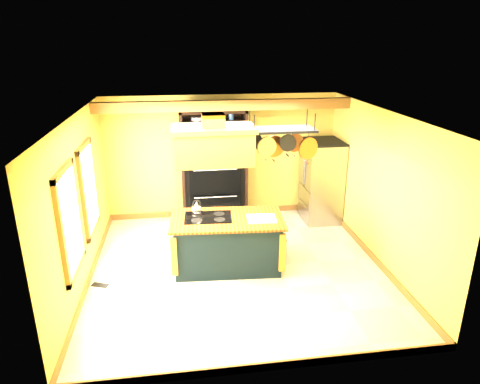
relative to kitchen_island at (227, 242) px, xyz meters
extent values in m
plane|color=beige|center=(0.17, -0.11, -0.47)|extent=(5.00, 5.00, 0.00)
plane|color=white|center=(0.17, -0.11, 2.23)|extent=(5.00, 5.00, 0.00)
cube|color=gold|center=(0.17, 2.39, 0.88)|extent=(5.00, 0.02, 2.70)
cube|color=gold|center=(0.17, -2.61, 0.88)|extent=(5.00, 0.02, 2.70)
cube|color=gold|center=(-2.33, -0.11, 0.88)|extent=(0.02, 5.00, 2.70)
cube|color=gold|center=(2.67, -0.11, 0.88)|extent=(0.02, 5.00, 2.70)
cube|color=brown|center=(0.17, 1.59, 2.12)|extent=(5.00, 0.15, 0.20)
cube|color=brown|center=(-2.30, -0.91, 0.93)|extent=(0.06, 1.06, 1.56)
cube|color=white|center=(-2.28, -0.91, 0.93)|extent=(0.02, 0.85, 1.34)
cube|color=brown|center=(-2.30, 0.49, 0.93)|extent=(0.06, 1.06, 1.56)
cube|color=white|center=(-2.28, 0.49, 0.93)|extent=(0.02, 0.85, 1.34)
cube|color=black|center=(0.00, 0.00, -0.03)|extent=(1.82, 1.07, 0.88)
cube|color=#92541C|center=(0.00, 0.00, 0.43)|extent=(1.98, 1.19, 0.04)
cube|color=black|center=(-0.31, 0.07, 0.46)|extent=(0.83, 0.61, 0.01)
ellipsoid|color=silver|center=(-0.50, 0.21, 0.56)|extent=(0.20, 0.20, 0.16)
cube|color=white|center=(0.58, -0.12, 0.46)|extent=(0.50, 0.40, 0.02)
cube|color=gold|center=(-0.20, 0.00, 1.69)|extent=(1.24, 0.67, 0.52)
cube|color=brown|center=(-0.20, 0.00, 2.00)|extent=(1.32, 0.74, 0.08)
cube|color=gold|center=(-0.20, 0.00, 2.09)|extent=(0.35, 0.35, 0.28)
cube|color=black|center=(0.90, 0.00, 1.95)|extent=(1.07, 0.54, 0.04)
cylinder|color=black|center=(0.42, -0.22, 2.09)|extent=(0.02, 0.02, 0.28)
cylinder|color=black|center=(1.39, 0.21, 2.09)|extent=(0.02, 0.02, 0.28)
cylinder|color=black|center=(0.47, 0.11, 1.75)|extent=(0.28, 0.04, 0.28)
cylinder|color=silver|center=(0.64, -0.11, 1.70)|extent=(0.32, 0.04, 0.32)
cylinder|color=#BF662F|center=(0.82, 0.11, 1.65)|extent=(0.37, 0.04, 0.37)
cylinder|color=black|center=(0.99, -0.11, 1.75)|extent=(0.28, 0.04, 0.28)
cylinder|color=silver|center=(1.16, 0.11, 1.70)|extent=(0.32, 0.04, 0.32)
cylinder|color=#BF662F|center=(1.33, -0.11, 1.65)|extent=(0.37, 0.04, 0.37)
cube|color=#93969B|center=(2.28, 1.79, 0.40)|extent=(0.73, 0.89, 1.74)
cube|color=#93969B|center=(1.90, 1.57, 0.79)|extent=(0.03, 0.43, 0.94)
cube|color=#93969B|center=(1.90, 2.02, 0.79)|extent=(0.03, 0.43, 0.94)
cube|color=#93969B|center=(1.90, 1.79, -0.07)|extent=(0.03, 0.86, 0.73)
cube|color=black|center=(2.28, 1.79, -0.44)|extent=(0.69, 0.85, 0.06)
cube|color=black|center=(-0.03, 2.34, 0.75)|extent=(1.38, 0.06, 2.45)
cube|color=black|center=(-0.70, 2.08, 0.75)|extent=(0.06, 0.59, 2.45)
cube|color=black|center=(0.63, 2.08, 0.75)|extent=(0.06, 0.59, 2.45)
cube|color=black|center=(-0.03, 2.08, 0.91)|extent=(1.38, 0.59, 0.05)
cube|color=black|center=(-0.03, 2.11, 0.25)|extent=(1.26, 0.49, 1.32)
cube|color=black|center=(-0.03, 1.77, 0.54)|extent=(1.08, 0.04, 0.59)
cube|color=black|center=(-0.03, 1.77, -0.04)|extent=(1.08, 0.04, 0.53)
cube|color=black|center=(-0.03, 2.08, 1.18)|extent=(1.26, 0.53, 0.02)
cube|color=black|center=(-0.03, 2.08, 1.47)|extent=(1.26, 0.53, 0.02)
cube|color=black|center=(-0.03, 2.08, 1.74)|extent=(1.26, 0.53, 0.03)
cylinder|color=white|center=(-0.37, 2.03, 1.23)|extent=(0.22, 0.22, 0.07)
cylinder|color=#4273BA|center=(0.34, 2.03, 1.57)|extent=(0.10, 0.10, 0.17)
cube|color=black|center=(-2.13, -0.34, -0.46)|extent=(0.30, 0.21, 0.01)
camera|label=1|loc=(-0.73, -6.65, 3.34)|focal=32.00mm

